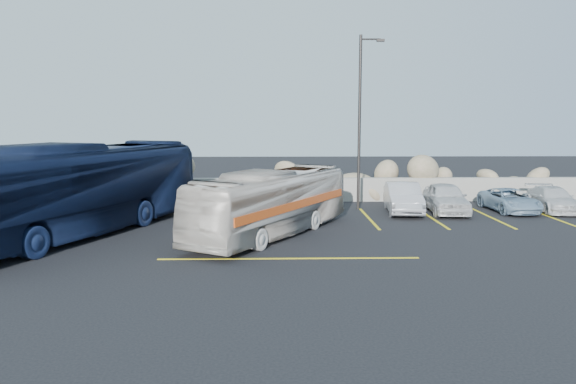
{
  "coord_description": "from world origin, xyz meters",
  "views": [
    {
      "loc": [
        -1.41,
        -16.51,
        4.29
      ],
      "look_at": [
        -0.93,
        4.0,
        1.55
      ],
      "focal_mm": 35.0,
      "sensor_mm": 36.0,
      "label": 1
    }
  ],
  "objects_px": {
    "vintage_bus": "(272,203)",
    "car_a": "(446,198)",
    "car_d": "(510,200)",
    "lamppost": "(361,117)",
    "tour_coach": "(74,190)",
    "car_c": "(553,199)",
    "car_b": "(403,198)"
  },
  "relations": [
    {
      "from": "vintage_bus",
      "to": "car_a",
      "type": "distance_m",
      "value": 9.13
    },
    {
      "from": "car_d",
      "to": "vintage_bus",
      "type": "bearing_deg",
      "value": -158.42
    },
    {
      "from": "lamppost",
      "to": "car_d",
      "type": "relative_size",
      "value": 2.14
    },
    {
      "from": "tour_coach",
      "to": "car_d",
      "type": "xyz_separation_m",
      "value": [
        18.02,
        4.85,
        -1.17
      ]
    },
    {
      "from": "car_c",
      "to": "lamppost",
      "type": "bearing_deg",
      "value": -179.85
    },
    {
      "from": "car_b",
      "to": "car_c",
      "type": "height_order",
      "value": "car_b"
    },
    {
      "from": "tour_coach",
      "to": "car_d",
      "type": "height_order",
      "value": "tour_coach"
    },
    {
      "from": "car_a",
      "to": "car_b",
      "type": "height_order",
      "value": "car_a"
    },
    {
      "from": "vintage_bus",
      "to": "car_a",
      "type": "height_order",
      "value": "vintage_bus"
    },
    {
      "from": "lamppost",
      "to": "vintage_bus",
      "type": "relative_size",
      "value": 0.93
    },
    {
      "from": "car_b",
      "to": "car_d",
      "type": "bearing_deg",
      "value": 7.7
    },
    {
      "from": "lamppost",
      "to": "car_b",
      "type": "xyz_separation_m",
      "value": [
        1.82,
        -1.06,
        -3.62
      ]
    },
    {
      "from": "tour_coach",
      "to": "car_a",
      "type": "xyz_separation_m",
      "value": [
        14.98,
        4.56,
        -1.01
      ]
    },
    {
      "from": "car_d",
      "to": "car_c",
      "type": "bearing_deg",
      "value": -0.56
    },
    {
      "from": "car_a",
      "to": "car_c",
      "type": "height_order",
      "value": "car_a"
    },
    {
      "from": "lamppost",
      "to": "car_b",
      "type": "distance_m",
      "value": 4.19
    },
    {
      "from": "car_a",
      "to": "car_c",
      "type": "relative_size",
      "value": 1.05
    },
    {
      "from": "lamppost",
      "to": "car_d",
      "type": "xyz_separation_m",
      "value": [
        6.78,
        -0.88,
        -3.78
      ]
    },
    {
      "from": "vintage_bus",
      "to": "car_b",
      "type": "height_order",
      "value": "vintage_bus"
    },
    {
      "from": "vintage_bus",
      "to": "car_d",
      "type": "relative_size",
      "value": 2.3
    },
    {
      "from": "vintage_bus",
      "to": "car_a",
      "type": "xyz_separation_m",
      "value": [
        7.83,
        4.67,
        -0.52
      ]
    },
    {
      "from": "vintage_bus",
      "to": "car_c",
      "type": "height_order",
      "value": "vintage_bus"
    },
    {
      "from": "vintage_bus",
      "to": "lamppost",
      "type": "bearing_deg",
      "value": 85.33
    },
    {
      "from": "car_a",
      "to": "car_c",
      "type": "bearing_deg",
      "value": 8.41
    },
    {
      "from": "car_a",
      "to": "car_c",
      "type": "xyz_separation_m",
      "value": [
        5.07,
        0.37,
        -0.13
      ]
    },
    {
      "from": "car_b",
      "to": "tour_coach",
      "type": "bearing_deg",
      "value": -154.72
    },
    {
      "from": "lamppost",
      "to": "car_d",
      "type": "bearing_deg",
      "value": -7.36
    },
    {
      "from": "lamppost",
      "to": "car_a",
      "type": "distance_m",
      "value": 5.33
    },
    {
      "from": "tour_coach",
      "to": "car_c",
      "type": "bearing_deg",
      "value": 36.12
    },
    {
      "from": "car_c",
      "to": "car_d",
      "type": "height_order",
      "value": "car_c"
    },
    {
      "from": "car_b",
      "to": "car_c",
      "type": "distance_m",
      "value": 6.99
    },
    {
      "from": "vintage_bus",
      "to": "car_a",
      "type": "bearing_deg",
      "value": 61.16
    }
  ]
}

